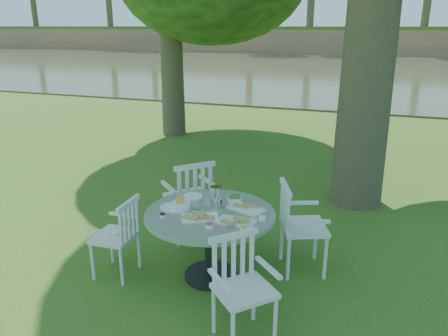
# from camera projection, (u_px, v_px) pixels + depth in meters

# --- Properties ---
(ground) EXTENTS (140.00, 140.00, 0.00)m
(ground) POSITION_uv_depth(u_px,v_px,m) (219.00, 236.00, 5.58)
(ground) COLOR #20440E
(ground) RESTS_ON ground
(table) EXTENTS (1.33, 1.33, 0.75)m
(table) POSITION_uv_depth(u_px,v_px,m) (210.00, 226.00, 4.49)
(table) COLOR black
(table) RESTS_ON ground
(chair_ne) EXTENTS (0.62, 0.63, 0.98)m
(chair_ne) POSITION_uv_depth(u_px,v_px,m) (295.00, 221.00, 4.65)
(chair_ne) COLOR silver
(chair_ne) RESTS_ON ground
(chair_nw) EXTENTS (0.70, 0.70, 1.02)m
(chair_nw) POSITION_uv_depth(u_px,v_px,m) (192.00, 194.00, 5.32)
(chair_nw) COLOR silver
(chair_nw) RESTS_ON ground
(chair_sw) EXTENTS (0.43, 0.45, 0.86)m
(chair_sw) POSITION_uv_depth(u_px,v_px,m) (121.00, 232.00, 4.56)
(chair_sw) COLOR silver
(chair_sw) RESTS_ON ground
(chair_se) EXTENTS (0.62, 0.62, 0.90)m
(chair_se) POSITION_uv_depth(u_px,v_px,m) (239.00, 279.00, 3.67)
(chair_se) COLOR silver
(chair_se) RESTS_ON ground
(tableware) EXTENTS (1.13, 0.81, 0.23)m
(tableware) POSITION_uv_depth(u_px,v_px,m) (209.00, 205.00, 4.51)
(tableware) COLOR white
(tableware) RESTS_ON table
(river) EXTENTS (100.00, 28.00, 0.12)m
(river) POSITION_uv_depth(u_px,v_px,m) (352.00, 71.00, 26.17)
(river) COLOR #383E24
(river) RESTS_ON ground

